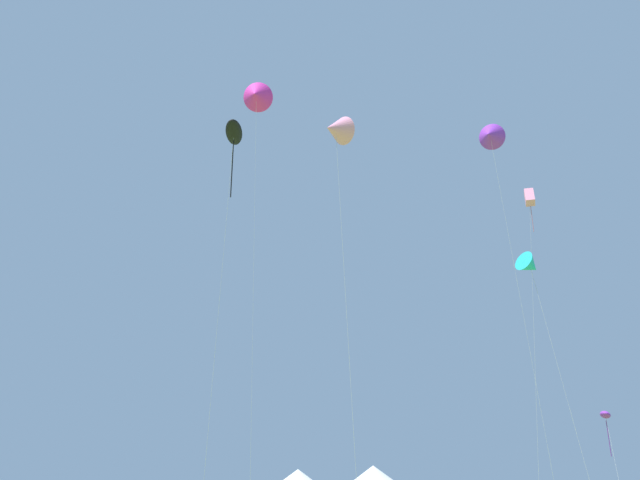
% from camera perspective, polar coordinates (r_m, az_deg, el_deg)
% --- Properties ---
extents(kite_purple_delta, '(3.20, 3.31, 30.82)m').
position_cam_1_polar(kite_purple_delta, '(58.20, 14.72, 8.87)').
color(kite_purple_delta, purple).
rests_on(kite_purple_delta, ground).
extents(kite_pink_box, '(2.92, 3.06, 26.77)m').
position_cam_1_polar(kite_pink_box, '(62.14, 17.93, 3.52)').
color(kite_pink_box, pink).
rests_on(kite_pink_box, ground).
extents(kite_magenta_delta, '(3.13, 3.59, 36.90)m').
position_cam_1_polar(kite_magenta_delta, '(61.83, -5.61, 12.52)').
color(kite_magenta_delta, '#E02DA3').
rests_on(kite_magenta_delta, ground).
extents(kite_pink_delta, '(2.61, 3.05, 23.26)m').
position_cam_1_polar(kite_pink_delta, '(41.07, 1.39, 9.68)').
color(kite_pink_delta, pink).
rests_on(kite_pink_delta, ground).
extents(kite_cyan_delta, '(3.04, 3.42, 17.19)m').
position_cam_1_polar(kite_cyan_delta, '(49.22, 17.96, -2.14)').
color(kite_cyan_delta, '#1EB7CC').
rests_on(kite_cyan_delta, ground).
extents(kite_purple_parafoil, '(1.32, 3.60, 6.78)m').
position_cam_1_polar(kite_purple_parafoil, '(56.26, 23.77, -13.89)').
color(kite_purple_parafoil, purple).
rests_on(kite_purple_parafoil, ground).
extents(kite_black_parafoil, '(1.87, 3.48, 24.91)m').
position_cam_1_polar(kite_black_parafoil, '(46.24, -7.57, 9.30)').
color(kite_black_parafoil, black).
rests_on(kite_black_parafoil, ground).
extents(festival_tent_right, '(4.64, 4.64, 3.01)m').
position_cam_1_polar(festival_tent_right, '(65.63, 4.73, -20.31)').
color(festival_tent_right, white).
rests_on(festival_tent_right, ground).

